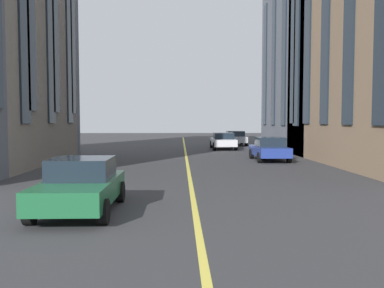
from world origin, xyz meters
TOP-DOWN VIEW (x-y plane):
  - lane_centre_line at (20.00, 0.00)m, footprint 80.00×0.16m
  - car_green_parked_b at (13.72, 2.99)m, footprint 3.90×1.89m
  - car_white_parked_a at (36.54, -3.17)m, footprint 4.40×1.95m
  - car_silver_far at (42.06, -4.90)m, footprint 4.40×1.95m
  - car_blue_near at (26.95, -4.90)m, footprint 3.90×1.89m
  - building_right_near at (35.56, -12.03)m, footprint 13.63×9.18m

SIDE VIEW (x-z plane):
  - lane_centre_line at x=20.00m, z-range 0.00..0.01m
  - car_green_parked_b at x=13.72m, z-range 0.00..1.40m
  - car_blue_near at x=26.95m, z-range 0.00..1.40m
  - car_white_parked_a at x=36.54m, z-range 0.02..1.39m
  - car_silver_far at x=42.06m, z-range 0.02..1.39m
  - building_right_near at x=35.56m, z-range 0.00..14.43m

